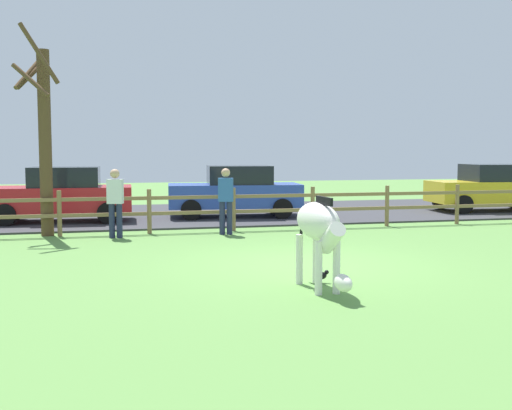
% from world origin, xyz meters
% --- Properties ---
extents(ground_plane, '(60.00, 60.00, 0.00)m').
position_xyz_m(ground_plane, '(0.00, 0.00, 0.00)').
color(ground_plane, '#5B8C42').
extents(parking_asphalt, '(28.00, 7.40, 0.05)m').
position_xyz_m(parking_asphalt, '(0.00, 9.30, 0.03)').
color(parking_asphalt, '#38383D').
rests_on(parking_asphalt, ground_plane).
extents(paddock_fence, '(21.62, 0.11, 1.11)m').
position_xyz_m(paddock_fence, '(-0.24, 5.00, 0.64)').
color(paddock_fence, olive).
rests_on(paddock_fence, ground_plane).
extents(bare_tree, '(1.12, 1.39, 5.03)m').
position_xyz_m(bare_tree, '(-4.87, 5.19, 2.45)').
color(bare_tree, '#513A23').
rests_on(bare_tree, ground_plane).
extents(zebra, '(0.53, 1.94, 1.41)m').
position_xyz_m(zebra, '(-0.45, -2.13, 0.93)').
color(zebra, white).
rests_on(zebra, ground_plane).
extents(crow_on_grass, '(0.21, 0.10, 0.20)m').
position_xyz_m(crow_on_grass, '(-0.24, -1.69, 0.13)').
color(crow_on_grass, black).
rests_on(crow_on_grass, ground_plane).
extents(parked_car_red, '(4.08, 2.04, 1.56)m').
position_xyz_m(parked_car_red, '(-4.64, 7.87, 0.84)').
color(parked_car_red, red).
rests_on(parked_car_red, parking_asphalt).
extents(parked_car_yellow, '(4.15, 2.20, 1.56)m').
position_xyz_m(parked_car_yellow, '(9.17, 7.76, 0.84)').
color(parked_car_yellow, yellow).
rests_on(parked_car_yellow, parking_asphalt).
extents(parked_car_blue, '(4.16, 2.23, 1.56)m').
position_xyz_m(parked_car_blue, '(0.46, 8.03, 0.84)').
color(parked_car_blue, '#2D4CAD').
rests_on(parked_car_blue, parking_asphalt).
extents(visitor_left_of_tree, '(0.41, 0.31, 1.64)m').
position_xyz_m(visitor_left_of_tree, '(-3.24, 4.40, 0.91)').
color(visitor_left_of_tree, '#232847').
rests_on(visitor_left_of_tree, ground_plane).
extents(visitor_right_of_tree, '(0.41, 0.31, 1.64)m').
position_xyz_m(visitor_right_of_tree, '(-0.57, 4.38, 0.91)').
color(visitor_right_of_tree, '#232847').
rests_on(visitor_right_of_tree, ground_plane).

